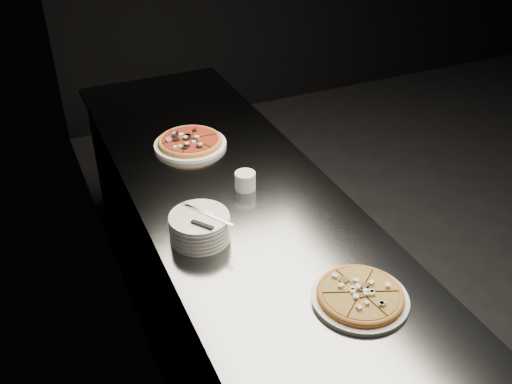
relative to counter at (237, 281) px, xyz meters
name	(u,v)px	position (x,y,z in m)	size (l,w,h in m)	color
wall_left	(122,88)	(-0.37, 0.00, 0.94)	(0.02, 5.00, 2.80)	black
counter	(237,281)	(0.00, 0.00, 0.00)	(0.74, 2.44, 0.92)	slate
pizza_mushroom	(360,296)	(0.11, -0.69, 0.48)	(0.33, 0.33, 0.03)	white
pizza_tomato	(190,142)	(-0.04, 0.40, 0.48)	(0.31, 0.31, 0.04)	white
plate_stack	(200,227)	(-0.22, -0.22, 0.50)	(0.20, 0.20, 0.09)	white
cutlery	(203,217)	(-0.21, -0.23, 0.55)	(0.10, 0.20, 0.01)	silver
ramekin	(245,180)	(0.04, 0.00, 0.50)	(0.08, 0.08, 0.07)	white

